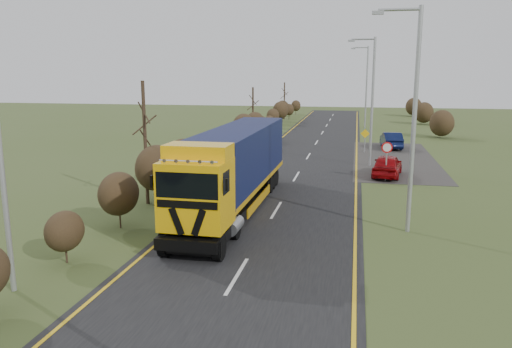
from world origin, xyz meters
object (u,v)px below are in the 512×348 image
object	(u,v)px
lorry	(235,164)
car_red_hatchback	(387,166)
streetlight_near	(412,112)
speed_sign	(387,154)
car_blue_sedan	(391,140)

from	to	relation	value
lorry	car_red_hatchback	distance (m)	12.29
lorry	streetlight_near	distance (m)	8.25
car_red_hatchback	speed_sign	bearing A→B (deg)	92.08
lorry	streetlight_near	bearing A→B (deg)	-11.99
streetlight_near	lorry	bearing A→B (deg)	167.29
car_red_hatchback	streetlight_near	xyz separation A→B (m)	(0.10, -11.33, 4.21)
speed_sign	streetlight_near	bearing A→B (deg)	-88.50
car_red_hatchback	car_blue_sedan	distance (m)	12.51
streetlight_near	car_blue_sedan	bearing A→B (deg)	87.78
speed_sign	car_blue_sedan	bearing A→B (deg)	85.15
lorry	streetlight_near	xyz separation A→B (m)	(7.61, -1.72, 2.68)
lorry	speed_sign	size ratio (longest dim) A/B	5.92
car_red_hatchback	car_blue_sedan	world-z (taller)	car_blue_sedan
car_blue_sedan	lorry	bearing A→B (deg)	64.37
car_red_hatchback	streetlight_near	bearing A→B (deg)	98.83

